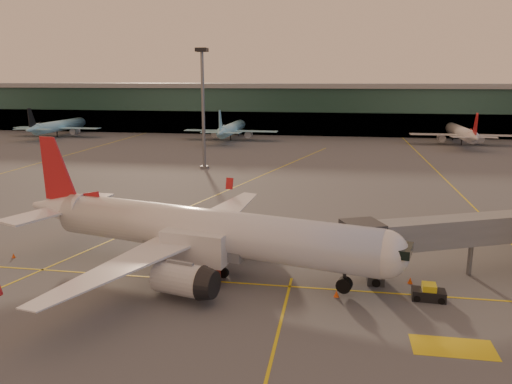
# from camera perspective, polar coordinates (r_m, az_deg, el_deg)

# --- Properties ---
(ground) EXTENTS (600.00, 600.00, 0.00)m
(ground) POSITION_cam_1_polar(r_m,az_deg,el_deg) (44.70, -3.35, -12.84)
(ground) COLOR #4C4F54
(ground) RESTS_ON ground
(taxi_markings) EXTENTS (100.12, 173.00, 0.01)m
(taxi_markings) POSITION_cam_1_polar(r_m,az_deg,el_deg) (87.49, -1.60, 0.08)
(taxi_markings) COLOR yellow
(taxi_markings) RESTS_ON ground
(terminal) EXTENTS (400.00, 20.00, 17.60)m
(terminal) POSITION_cam_1_polar(r_m,az_deg,el_deg) (181.56, 6.68, 9.44)
(terminal) COLOR #19382D
(terminal) RESTS_ON ground
(mast_west_near) EXTENTS (2.40, 2.40, 25.60)m
(mast_west_near) POSITION_cam_1_polar(r_m,az_deg,el_deg) (109.28, -6.09, 10.44)
(mast_west_near) COLOR slate
(mast_west_near) RESTS_ON ground
(distant_aircraft_row) EXTENTS (290.00, 34.00, 13.00)m
(distant_aircraft_row) POSITION_cam_1_polar(r_m,az_deg,el_deg) (161.26, -1.36, 5.97)
(distant_aircraft_row) COLOR #93DDF6
(distant_aircraft_row) RESTS_ON ground
(main_airplane) EXTENTS (42.49, 38.69, 12.98)m
(main_airplane) POSITION_cam_1_polar(r_m,az_deg,el_deg) (51.14, -6.92, -4.47)
(main_airplane) COLOR silver
(main_airplane) RESTS_ON ground
(jet_bridge) EXTENTS (26.83, 13.91, 6.25)m
(jet_bridge) POSITION_cam_1_polar(r_m,az_deg,el_deg) (55.06, 24.77, -4.10)
(jet_bridge) COLOR slate
(jet_bridge) RESTS_ON ground
(catering_truck) EXTENTS (6.82, 3.86, 5.01)m
(catering_truck) POSITION_cam_1_polar(r_m,az_deg,el_deg) (49.14, -6.81, -6.87)
(catering_truck) COLOR #B72E1A
(catering_truck) RESTS_ON ground
(pushback_tug) EXTENTS (3.00, 1.75, 1.50)m
(pushback_tug) POSITION_cam_1_polar(r_m,az_deg,el_deg) (48.00, 19.13, -10.90)
(pushback_tug) COLOR black
(pushback_tug) RESTS_ON ground
(cone_nose) EXTENTS (0.48, 0.48, 0.62)m
(cone_nose) POSITION_cam_1_polar(r_m,az_deg,el_deg) (51.15, 17.20, -9.64)
(cone_nose) COLOR #F44F0C
(cone_nose) RESTS_ON ground
(cone_tail) EXTENTS (0.39, 0.39, 0.49)m
(cone_tail) POSITION_cam_1_polar(r_m,az_deg,el_deg) (61.70, -25.97, -6.55)
(cone_tail) COLOR #F44F0C
(cone_tail) RESTS_ON ground
(cone_wing_left) EXTENTS (0.48, 0.48, 0.61)m
(cone_wing_left) POSITION_cam_1_polar(r_m,az_deg,el_deg) (67.59, -2.48, -3.54)
(cone_wing_left) COLOR #F44F0C
(cone_wing_left) RESTS_ON ground
(cone_fwd) EXTENTS (0.48, 0.48, 0.62)m
(cone_fwd) POSITION_cam_1_polar(r_m,az_deg,el_deg) (46.73, 9.18, -11.40)
(cone_fwd) COLOR #F44F0C
(cone_fwd) RESTS_ON ground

